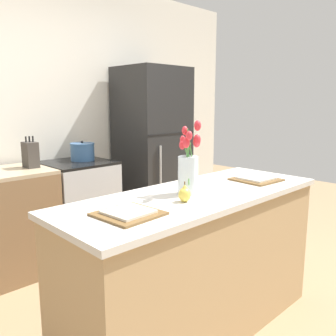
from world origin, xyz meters
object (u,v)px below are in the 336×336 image
refrigerator (152,151)px  pear_figurine (185,194)px  stove_range (79,208)px  plate_setting_right (256,179)px  flower_vase (188,168)px  plate_setting_left (128,213)px  cooking_pot (82,152)px  knife_block (30,155)px

refrigerator → pear_figurine: refrigerator is taller
stove_range → plate_setting_right: size_ratio=3.00×
flower_vase → plate_setting_left: flower_vase is taller
stove_range → cooking_pot: 0.54m
plate_setting_right → knife_block: (-0.91, 1.66, 0.09)m
pear_figurine → plate_setting_left: (-0.37, 0.03, -0.04)m
cooking_pot → knife_block: (-0.52, -0.03, 0.03)m
flower_vase → knife_block: (-0.29, 1.58, -0.06)m
plate_setting_left → stove_range: bearing=68.1°
plate_setting_left → plate_setting_right: bearing=0.0°
flower_vase → knife_block: flower_vase is taller
pear_figurine → cooking_pot: 1.75m
refrigerator → plate_setting_left: 2.32m
flower_vase → knife_block: bearing=100.4°
refrigerator → plate_setting_left: size_ratio=6.08×
stove_range → knife_block: bearing=-179.8°
plate_setting_right → stove_range: bearing=105.7°
stove_range → plate_setting_right: (0.47, -1.66, 0.47)m
pear_figurine → flower_vase: bearing=36.6°
flower_vase → pear_figurine: 0.21m
stove_range → knife_block: knife_block is taller
pear_figurine → knife_block: 1.69m
plate_setting_left → flower_vase: bearing=8.8°
refrigerator → knife_block: refrigerator is taller
flower_vase → cooking_pot: flower_vase is taller
plate_setting_left → cooking_pot: bearing=66.2°
plate_setting_right → cooking_pot: 1.73m
cooking_pot → knife_block: 0.52m
plate_setting_left → cooking_pot: (0.74, 1.68, 0.06)m
stove_range → knife_block: 0.72m
pear_figurine → stove_range: bearing=80.0°
plate_setting_left → cooking_pot: 1.84m
pear_figurine → refrigerator: bearing=53.5°
knife_block → flower_vase: bearing=-79.6°
stove_range → plate_setting_left: plate_setting_left is taller
refrigerator → flower_vase: (-1.10, -1.58, 0.16)m
cooking_pot → plate_setting_right: bearing=-77.1°
stove_range → knife_block: size_ratio=3.35×
stove_range → pear_figurine: pear_figurine is taller
knife_block → pear_figurine: bearing=-85.1°
stove_range → knife_block: (-0.44, -0.00, 0.56)m
plate_setting_left → knife_block: bearing=82.3°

